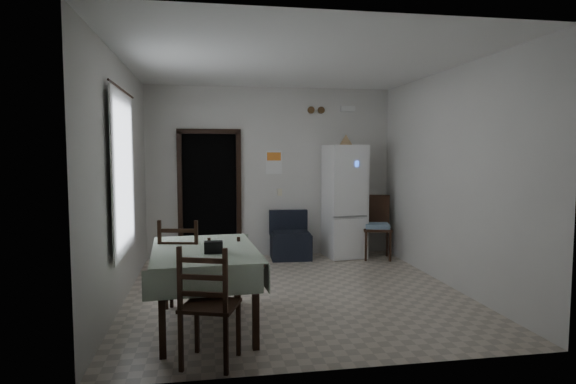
% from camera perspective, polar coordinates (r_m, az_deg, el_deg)
% --- Properties ---
extents(ground, '(4.50, 4.50, 0.00)m').
position_cam_1_polar(ground, '(6.33, 0.78, -11.73)').
color(ground, '#AFA28F').
rests_on(ground, ground).
extents(ceiling, '(4.20, 4.50, 0.02)m').
position_cam_1_polar(ceiling, '(6.17, 0.81, 15.06)').
color(ceiling, white).
rests_on(ceiling, ground).
extents(wall_back, '(4.20, 0.02, 2.90)m').
position_cam_1_polar(wall_back, '(8.30, -2.03, 2.37)').
color(wall_back, silver).
rests_on(wall_back, ground).
extents(wall_front, '(4.20, 0.02, 2.90)m').
position_cam_1_polar(wall_front, '(3.89, 6.82, -0.39)').
color(wall_front, silver).
rests_on(wall_front, ground).
extents(wall_left, '(0.02, 4.50, 2.90)m').
position_cam_1_polar(wall_left, '(6.06, -19.13, 1.22)').
color(wall_left, silver).
rests_on(wall_left, ground).
extents(wall_right, '(0.02, 4.50, 2.90)m').
position_cam_1_polar(wall_right, '(6.78, 18.53, 1.59)').
color(wall_right, silver).
rests_on(wall_right, ground).
extents(doorway, '(1.06, 0.52, 2.22)m').
position_cam_1_polar(doorway, '(8.45, -9.28, -0.29)').
color(doorway, black).
rests_on(doorway, ground).
extents(window_recess, '(0.10, 1.20, 1.60)m').
position_cam_1_polar(window_recess, '(5.87, -19.96, 2.06)').
color(window_recess, silver).
rests_on(window_recess, ground).
extents(curtain, '(0.02, 1.45, 1.85)m').
position_cam_1_polar(curtain, '(5.85, -18.90, 2.09)').
color(curtain, white).
rests_on(curtain, ground).
extents(curtain_rod, '(0.02, 1.60, 0.02)m').
position_cam_1_polar(curtain_rod, '(5.88, -19.06, 11.37)').
color(curtain_rod, black).
rests_on(curtain_rod, ground).
extents(calendar, '(0.28, 0.02, 0.40)m').
position_cam_1_polar(calendar, '(8.29, -1.68, 3.54)').
color(calendar, white).
rests_on(calendar, ground).
extents(calendar_image, '(0.24, 0.01, 0.14)m').
position_cam_1_polar(calendar_image, '(8.28, -1.68, 4.23)').
color(calendar_image, orange).
rests_on(calendar_image, ground).
extents(light_switch, '(0.08, 0.02, 0.12)m').
position_cam_1_polar(light_switch, '(8.33, -0.99, -0.03)').
color(light_switch, beige).
rests_on(light_switch, ground).
extents(vent_left, '(0.12, 0.03, 0.12)m').
position_cam_1_polar(vent_left, '(8.43, 2.75, 9.68)').
color(vent_left, '#503820').
rests_on(vent_left, ground).
extents(vent_right, '(0.12, 0.03, 0.12)m').
position_cam_1_polar(vent_right, '(8.47, 3.95, 9.65)').
color(vent_right, '#503820').
rests_on(vent_right, ground).
extents(emergency_light, '(0.25, 0.07, 0.09)m').
position_cam_1_polar(emergency_light, '(8.57, 7.10, 9.77)').
color(emergency_light, white).
rests_on(emergency_light, ground).
extents(fridge, '(0.69, 0.69, 1.91)m').
position_cam_1_polar(fridge, '(8.28, 6.72, -1.09)').
color(fridge, white).
rests_on(fridge, ground).
extents(tan_cone, '(0.23, 0.23, 0.18)m').
position_cam_1_polar(tan_cone, '(8.25, 6.88, 6.18)').
color(tan_cone, tan).
rests_on(tan_cone, fridge).
extents(navy_seat, '(0.69, 0.67, 0.79)m').
position_cam_1_polar(navy_seat, '(8.14, 0.31, -5.13)').
color(navy_seat, black).
rests_on(navy_seat, ground).
extents(corner_chair, '(0.56, 0.56, 1.06)m').
position_cam_1_polar(corner_chair, '(8.24, 10.50, -4.15)').
color(corner_chair, black).
rests_on(corner_chair, ground).
extents(dining_table, '(1.13, 1.63, 0.82)m').
position_cam_1_polar(dining_table, '(5.09, -9.81, -11.13)').
color(dining_table, '#9AAB92').
rests_on(dining_table, ground).
extents(black_bag, '(0.18, 0.11, 0.12)m').
position_cam_1_polar(black_bag, '(4.74, -8.82, -6.48)').
color(black_bag, black).
rests_on(black_bag, dining_table).
extents(dining_chair_far_left, '(0.55, 0.55, 1.07)m').
position_cam_1_polar(dining_chair_far_left, '(5.51, -12.30, -8.56)').
color(dining_chair_far_left, black).
rests_on(dining_chair_far_left, ground).
extents(dining_chair_far_right, '(0.37, 0.37, 0.87)m').
position_cam_1_polar(dining_chair_far_right, '(5.56, -7.61, -9.47)').
color(dining_chair_far_right, black).
rests_on(dining_chair_far_right, ground).
extents(dining_chair_near_head, '(0.57, 0.57, 1.04)m').
position_cam_1_polar(dining_chair_near_head, '(4.22, -9.20, -12.93)').
color(dining_chair_near_head, black).
rests_on(dining_chair_near_head, ground).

